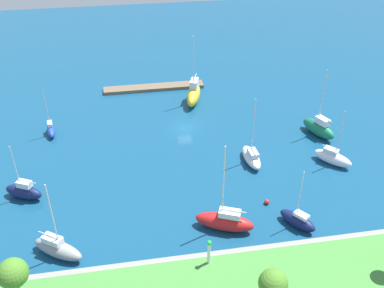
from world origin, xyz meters
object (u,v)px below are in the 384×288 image
(sailboat_white_outer_mooring, at_px, (333,158))
(park_tree_center, at_px, (13,273))
(sailboat_blue_inner_mooring, at_px, (51,130))
(harbor_beacon, at_px, (209,251))
(sailboat_gray_east_end, at_px, (58,248))
(mooring_buoy_red, at_px, (267,202))
(park_tree_mideast, at_px, (273,284))
(sailboat_white_far_south, at_px, (251,157))
(sailboat_red_west_end, at_px, (225,221))
(sailboat_navy_mid_basin, at_px, (24,191))
(sailboat_yellow_off_beacon, at_px, (194,94))
(sailboat_green_along_channel, at_px, (319,128))
(pier_dock, at_px, (154,87))
(sailboat_navy_lone_south, at_px, (298,220))

(sailboat_white_outer_mooring, bearing_deg, park_tree_center, -107.68)
(sailboat_blue_inner_mooring, bearing_deg, sailboat_white_outer_mooring, 61.02)
(harbor_beacon, bearing_deg, sailboat_gray_east_end, -16.97)
(sailboat_white_outer_mooring, xyz_separation_m, mooring_buoy_red, (13.17, 7.63, -0.76))
(park_tree_mideast, xyz_separation_m, sailboat_white_far_south, (-5.87, -27.11, -3.91))
(sailboat_blue_inner_mooring, relative_size, sailboat_red_west_end, 0.68)
(park_tree_center, bearing_deg, sailboat_white_outer_mooring, -156.20)
(park_tree_center, xyz_separation_m, sailboat_red_west_end, (-24.11, -8.14, -4.20))
(park_tree_center, bearing_deg, sailboat_navy_mid_basin, -82.29)
(sailboat_navy_mid_basin, bearing_deg, sailboat_blue_inner_mooring, -71.07)
(sailboat_yellow_off_beacon, xyz_separation_m, sailboat_green_along_channel, (-19.33, 15.63, -0.36))
(sailboat_red_west_end, bearing_deg, sailboat_gray_east_end, 25.98)
(sailboat_white_far_south, bearing_deg, sailboat_green_along_channel, -69.66)
(harbor_beacon, distance_m, park_tree_mideast, 8.78)
(harbor_beacon, xyz_separation_m, park_tree_center, (20.68, 1.75, 2.30))
(sailboat_yellow_off_beacon, height_order, mooring_buoy_red, sailboat_yellow_off_beacon)
(sailboat_green_along_channel, bearing_deg, sailboat_white_outer_mooring, 148.18)
(pier_dock, bearing_deg, sailboat_gray_east_end, 70.04)
(park_tree_mideast, xyz_separation_m, sailboat_green_along_channel, (-19.63, -33.04, -3.48))
(park_tree_center, relative_size, park_tree_mideast, 1.13)
(harbor_beacon, relative_size, sailboat_blue_inner_mooring, 0.42)
(park_tree_center, height_order, sailboat_white_far_south, sailboat_white_far_south)
(sailboat_blue_inner_mooring, height_order, sailboat_yellow_off_beacon, sailboat_yellow_off_beacon)
(harbor_beacon, relative_size, mooring_buoy_red, 5.29)
(park_tree_mideast, xyz_separation_m, sailboat_white_outer_mooring, (-18.41, -24.67, -3.82))
(sailboat_white_outer_mooring, relative_size, sailboat_navy_lone_south, 1.09)
(pier_dock, relative_size, sailboat_red_west_end, 1.61)
(sailboat_white_outer_mooring, xyz_separation_m, sailboat_green_along_channel, (-1.22, -8.36, 0.34))
(harbor_beacon, relative_size, sailboat_red_west_end, 0.29)
(harbor_beacon, bearing_deg, pier_dock, -87.94)
(sailboat_green_along_channel, xyz_separation_m, sailboat_navy_lone_south, (11.78, 20.83, -0.44))
(sailboat_gray_east_end, bearing_deg, park_tree_center, -79.59)
(sailboat_yellow_off_beacon, height_order, sailboat_gray_east_end, sailboat_yellow_off_beacon)
(sailboat_red_west_end, height_order, sailboat_gray_east_end, sailboat_red_west_end)
(sailboat_red_west_end, distance_m, mooring_buoy_red, 7.95)
(harbor_beacon, relative_size, sailboat_gray_east_end, 0.34)
(pier_dock, height_order, sailboat_gray_east_end, sailboat_gray_east_end)
(mooring_buoy_red, bearing_deg, harbor_beacon, 44.30)
(park_tree_center, height_order, sailboat_navy_lone_south, sailboat_navy_lone_south)
(sailboat_yellow_off_beacon, distance_m, sailboat_gray_east_end, 43.08)
(mooring_buoy_red, bearing_deg, park_tree_center, 20.93)
(harbor_beacon, distance_m, sailboat_white_far_south, 23.12)
(sailboat_white_far_south, relative_size, mooring_buoy_red, 15.83)
(sailboat_blue_inner_mooring, bearing_deg, sailboat_gray_east_end, -1.81)
(park_tree_mideast, xyz_separation_m, sailboat_gray_east_end, (22.74, -12.27, -3.79))
(harbor_beacon, bearing_deg, sailboat_white_outer_mooring, -142.97)
(park_tree_mideast, distance_m, sailboat_navy_lone_south, 15.04)
(sailboat_white_outer_mooring, distance_m, sailboat_navy_lone_south, 16.34)
(sailboat_white_far_south, bearing_deg, park_tree_center, 121.76)
(park_tree_mideast, height_order, sailboat_blue_inner_mooring, sailboat_blue_inner_mooring)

